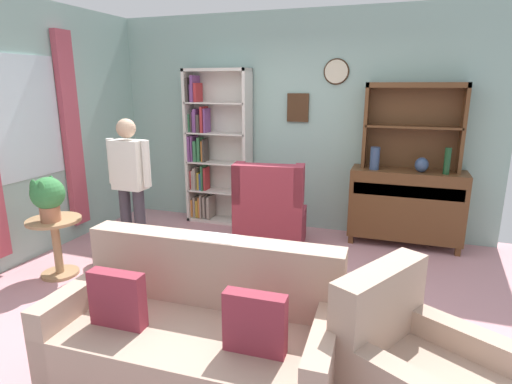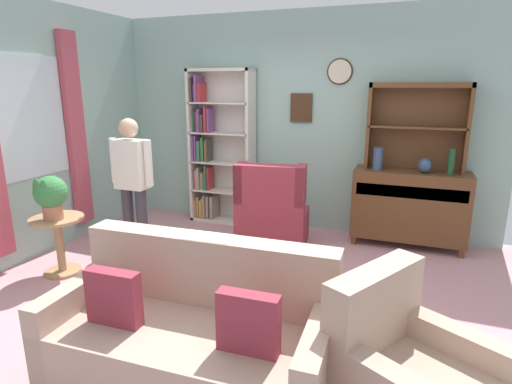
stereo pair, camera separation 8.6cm
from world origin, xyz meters
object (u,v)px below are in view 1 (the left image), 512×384
potted_plant_large (47,196)px  book_stack (254,274)px  sideboard_hutch (414,114)px  person_reading (130,181)px  armchair_floral (414,379)px  vase_tall (375,158)px  bottle_wine (447,161)px  wingback_chair (270,218)px  couch_floral (197,337)px  bookshelf (213,150)px  sideboard (406,204)px  coffee_table (271,286)px  potted_plant_small (103,247)px  vase_round (422,165)px  plant_stand (56,241)px

potted_plant_large → book_stack: (2.17, -0.15, -0.41)m
sideboard_hutch → person_reading: size_ratio=0.71×
sideboard_hutch → armchair_floral: (0.07, -3.03, -1.27)m
vase_tall → sideboard_hutch: bearing=25.9°
bottle_wine → book_stack: 2.73m
potted_plant_large → wingback_chair: bearing=38.9°
vase_tall → couch_floral: vase_tall is taller
armchair_floral → wingback_chair: 2.74m
bottle_wine → wingback_chair: bottle_wine is taller
bookshelf → sideboard: bearing=-1.9°
coffee_table → armchair_floral: bearing=-32.9°
wingback_chair → armchair_floral: bearing=-55.4°
couch_floral → wingback_chair: size_ratio=1.74×
bottle_wine → coffee_table: size_ratio=0.37×
sideboard_hutch → potted_plant_small: size_ratio=3.44×
bottle_wine → vase_tall: bearing=179.3°
sideboard_hutch → vase_tall: sideboard_hutch is taller
sideboard → vase_round: bearing=-27.2°
bookshelf → couch_floral: (1.30, -3.08, -0.70)m
plant_stand → person_reading: 0.94m
vase_tall → couch_floral: 3.13m
bookshelf → plant_stand: (-0.75, -2.15, -0.65)m
armchair_floral → coffee_table: size_ratio=1.31×
wingback_chair → book_stack: 1.65m
bookshelf → coffee_table: bearing=-55.9°
couch_floral → armchair_floral: 1.33m
vase_round → coffee_table: (-1.12, -2.17, -0.65)m
person_reading → coffee_table: bearing=-22.4°
sideboard_hutch → coffee_table: size_ratio=1.38×
plant_stand → potted_plant_small: 0.50m
wingback_chair → sideboard_hutch: bearing=27.6°
vase_round → book_stack: 2.60m
vase_round → armchair_floral: vase_round is taller
armchair_floral → plant_stand: bearing=165.7°
sideboard_hutch → person_reading: 3.29m
vase_tall → bottle_wine: bearing=-0.7°
bottle_wine → plant_stand: (-3.70, -1.97, -0.70)m
sideboard_hutch → person_reading: bearing=-150.1°
sideboard_hutch → couch_floral: (-1.26, -3.10, -1.25)m
potted_plant_large → book_stack: bearing=-4.0°
book_stack → couch_floral: bearing=-100.8°
couch_floral → armchair_floral: bearing=3.0°
vase_round → potted_plant_small: vase_round is taller
sideboard → couch_floral: (-1.26, -3.00, -0.20)m
bottle_wine → couch_floral: 3.43m
coffee_table → sideboard: bearing=66.1°
coffee_table → book_stack: (-0.13, -0.03, 0.09)m
bookshelf → book_stack: 2.82m
armchair_floral → vase_tall: bearing=99.1°
bookshelf → sideboard_hutch: (2.56, 0.03, 0.54)m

